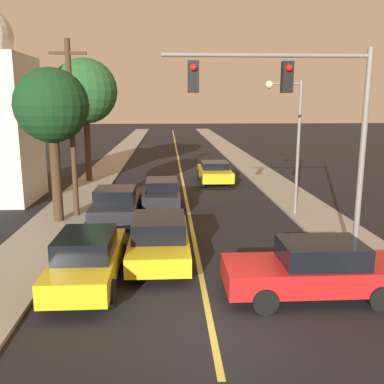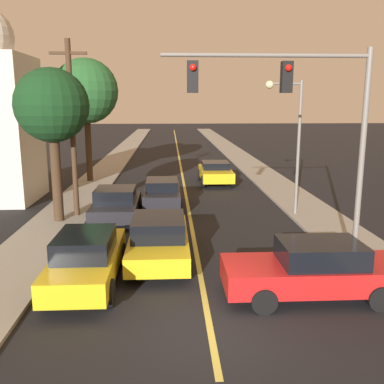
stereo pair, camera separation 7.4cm
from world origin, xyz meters
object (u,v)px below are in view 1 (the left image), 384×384
at_px(car_far_oncoming, 215,172).
at_px(tree_left_near, 52,107).
at_px(car_outer_lane_front, 87,258).
at_px(tree_left_far, 85,92).
at_px(car_near_lane_second, 162,194).
at_px(car_crossing_right, 315,269).
at_px(car_near_lane_front, 159,238).
at_px(car_outer_lane_second, 116,204).
at_px(streetlamp_right, 290,128).
at_px(traffic_signal_mast, 301,111).
at_px(utility_pole_left, 72,127).

distance_m(car_far_oncoming, tree_left_near, 12.66).
relative_size(car_outer_lane_front, tree_left_far, 0.58).
xyz_separation_m(car_near_lane_second, car_crossing_right, (4.25, -10.11, 0.02)).
bearing_deg(car_outer_lane_front, car_near_lane_front, 42.06).
distance_m(car_near_lane_front, car_outer_lane_second, 5.52).
xyz_separation_m(car_outer_lane_front, streetlamp_right, (7.85, 7.39, 3.26)).
bearing_deg(car_outer_lane_second, car_outer_lane_front, -90.00).
bearing_deg(tree_left_far, car_far_oncoming, -6.38).
distance_m(car_outer_lane_second, streetlamp_right, 8.53).
xyz_separation_m(car_outer_lane_front, traffic_signal_mast, (6.35, 1.03, 4.12)).
relative_size(car_near_lane_second, tree_left_near, 0.67).
xyz_separation_m(car_near_lane_front, car_crossing_right, (4.25, -2.94, -0.00)).
xyz_separation_m(utility_pole_left, tree_left_near, (-0.60, -0.89, 0.86)).
bearing_deg(car_crossing_right, tree_left_near, 48.20).
xyz_separation_m(streetlamp_right, tree_left_far, (-10.75, 9.21, 1.81)).
bearing_deg(car_crossing_right, streetlamp_right, -10.48).
xyz_separation_m(car_crossing_right, traffic_signal_mast, (0.07, 2.14, 4.14)).
distance_m(car_far_oncoming, traffic_signal_mast, 15.26).
bearing_deg(car_far_oncoming, tree_left_near, 48.68).
bearing_deg(streetlamp_right, utility_pole_left, 178.70).
bearing_deg(car_outer_lane_second, streetlamp_right, 3.16).
bearing_deg(tree_left_far, car_near_lane_second, -57.05).
distance_m(car_near_lane_second, tree_left_near, 6.60).
bearing_deg(car_outer_lane_second, traffic_signal_mast, -43.06).
height_order(streetlamp_right, utility_pole_left, utility_pole_left).
bearing_deg(car_far_oncoming, car_outer_lane_front, 71.03).
distance_m(car_near_lane_front, car_crossing_right, 5.16).
height_order(car_outer_lane_second, tree_left_far, tree_left_far).
relative_size(car_near_lane_front, tree_left_far, 0.61).
bearing_deg(car_crossing_right, car_outer_lane_front, 79.97).
relative_size(car_near_lane_second, car_crossing_right, 0.91).
bearing_deg(car_far_oncoming, traffic_signal_mast, 93.75).
bearing_deg(utility_pole_left, car_outer_lane_front, -76.06).
relative_size(traffic_signal_mast, utility_pole_left, 0.86).
height_order(car_near_lane_second, traffic_signal_mast, traffic_signal_mast).
height_order(car_near_lane_front, tree_left_far, tree_left_far).
distance_m(car_outer_lane_front, tree_left_near, 8.30).
height_order(car_far_oncoming, traffic_signal_mast, traffic_signal_mast).
bearing_deg(car_far_oncoming, car_outer_lane_second, 58.28).
distance_m(car_near_lane_front, tree_left_near, 7.88).
height_order(car_outer_lane_second, tree_left_near, tree_left_near).
bearing_deg(car_near_lane_front, car_outer_lane_front, -137.94).
bearing_deg(tree_left_near, car_near_lane_front, -47.33).
bearing_deg(traffic_signal_mast, tree_left_near, 147.20).
distance_m(traffic_signal_mast, tree_left_far, 18.13).
height_order(car_near_lane_second, streetlamp_right, streetlamp_right).
xyz_separation_m(traffic_signal_mast, tree_left_near, (-8.83, 5.69, 0.08)).
bearing_deg(tree_left_far, utility_pole_left, -83.58).
distance_m(car_outer_lane_second, tree_left_near, 4.94).
distance_m(car_near_lane_front, streetlamp_right, 8.69).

